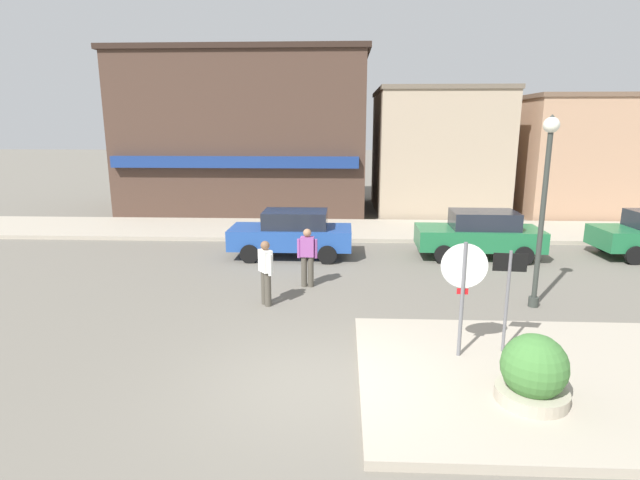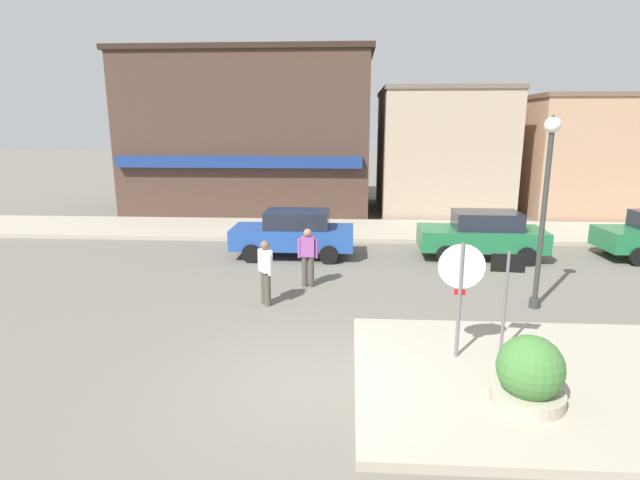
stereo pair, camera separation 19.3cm
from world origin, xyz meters
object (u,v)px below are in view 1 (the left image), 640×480
object	(u,v)px
lamp_post	(545,185)
pedestrian_crossing_far	(266,271)
parked_car_second	(479,234)
planter	(533,376)
pedestrian_crossing_near	(307,256)
parked_car_nearest	(292,233)
one_way_sign	(508,291)
stop_sign	(463,285)

from	to	relation	value
lamp_post	pedestrian_crossing_far	world-z (taller)	lamp_post
parked_car_second	lamp_post	bearing A→B (deg)	-88.29
planter	pedestrian_crossing_near	world-z (taller)	pedestrian_crossing_near
lamp_post	parked_car_nearest	bearing A→B (deg)	145.04
parked_car_second	one_way_sign	bearing A→B (deg)	-101.22
parked_car_second	pedestrian_crossing_near	size ratio (longest dim) A/B	2.51
planter	parked_car_second	size ratio (longest dim) A/B	0.30
one_way_sign	stop_sign	bearing A→B (deg)	-165.75
parked_car_nearest	pedestrian_crossing_far	xyz separation A→B (m)	(-0.17, -4.61, 0.06)
planter	parked_car_second	xyz separation A→B (m)	(1.58, 9.18, 0.25)
pedestrian_crossing_far	planter	bearing A→B (deg)	-42.49
one_way_sign	pedestrian_crossing_far	xyz separation A→B (m)	(-4.89, 2.64, -0.46)
one_way_sign	planter	xyz separation A→B (m)	(-0.10, -1.75, -0.77)
lamp_post	parked_car_nearest	xyz separation A→B (m)	(-6.33, 4.42, -2.15)
stop_sign	parked_car_second	size ratio (longest dim) A/B	0.57
one_way_sign	planter	size ratio (longest dim) A/B	1.71
stop_sign	lamp_post	distance (m)	4.19
stop_sign	parked_car_nearest	distance (m)	8.43
stop_sign	lamp_post	world-z (taller)	lamp_post
stop_sign	parked_car_nearest	world-z (taller)	stop_sign
parked_car_nearest	pedestrian_crossing_far	world-z (taller)	pedestrian_crossing_far
lamp_post	parked_car_second	distance (m)	5.08
pedestrian_crossing_far	parked_car_nearest	bearing A→B (deg)	87.84
planter	lamp_post	bearing A→B (deg)	69.46
parked_car_nearest	stop_sign	bearing A→B (deg)	-62.79
one_way_sign	parked_car_nearest	size ratio (longest dim) A/B	0.52
parked_car_second	pedestrian_crossing_far	xyz separation A→B (m)	(-6.36, -4.79, 0.06)
planter	lamp_post	size ratio (longest dim) A/B	0.27
planter	lamp_post	world-z (taller)	lamp_post
pedestrian_crossing_near	one_way_sign	bearing A→B (deg)	-45.87
pedestrian_crossing_near	lamp_post	bearing A→B (deg)	-12.88
pedestrian_crossing_near	parked_car_nearest	bearing A→B (deg)	103.09
parked_car_nearest	pedestrian_crossing_far	size ratio (longest dim) A/B	2.49
stop_sign	lamp_post	bearing A→B (deg)	50.82
parked_car_second	pedestrian_crossing_far	bearing A→B (deg)	-143.00
stop_sign	pedestrian_crossing_near	world-z (taller)	stop_sign
pedestrian_crossing_far	stop_sign	bearing A→B (deg)	-35.48
parked_car_nearest	parked_car_second	world-z (taller)	same
parked_car_nearest	pedestrian_crossing_far	bearing A→B (deg)	-92.16
parked_car_second	stop_sign	bearing A→B (deg)	-107.05
stop_sign	pedestrian_crossing_near	xyz separation A→B (m)	(-3.11, 4.33, -0.65)
planter	lamp_post	distance (m)	5.44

